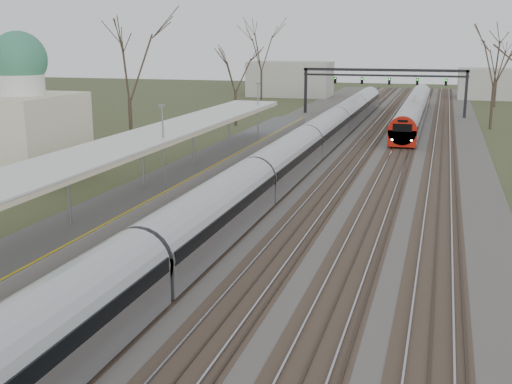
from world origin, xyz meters
The scene contains 8 objects.
track_bed centered at (0.26, 55.00, 0.06)m, with size 24.00×160.00×0.22m.
platform centered at (-9.05, 37.50, 0.50)m, with size 3.50×69.00×1.00m, color #9E9B93.
canopy centered at (-9.05, 32.99, 3.93)m, with size 4.10×50.00×3.11m.
dome_building centered at (-21.71, 38.00, 3.72)m, with size 10.00×8.00×10.30m.
signal_gantry centered at (0.29, 84.99, 4.91)m, with size 21.00×0.59×6.08m.
tree_west_far centered at (-17.00, 48.00, 8.02)m, with size 5.50×5.50×11.33m.
train_near centered at (-2.50, 50.00, 1.48)m, with size 2.62×90.21×3.05m.
train_far centered at (4.50, 80.60, 1.48)m, with size 2.62×45.21×3.05m.
Camera 1 is at (7.90, -0.07, 9.70)m, focal length 45.00 mm.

